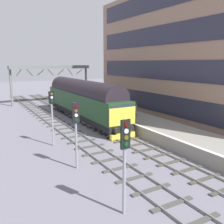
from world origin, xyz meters
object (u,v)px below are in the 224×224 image
object	(u,v)px
signal_post_near	(125,154)
signal_post_mid	(76,126)
signal_post_far	(52,111)
platform_number_sign	(136,109)
diesel_locomotive	(83,99)
waiting_passenger	(135,107)

from	to	relation	value
signal_post_near	signal_post_mid	world-z (taller)	signal_post_near
signal_post_mid	signal_post_far	distance (m)	5.13
signal_post_near	platform_number_sign	size ratio (longest dim) A/B	2.10
diesel_locomotive	signal_post_near	distance (m)	19.30
waiting_passenger	signal_post_near	bearing A→B (deg)	122.76
diesel_locomotive	waiting_passenger	xyz separation A→B (m)	(3.83, -5.18, -0.49)
platform_number_sign	waiting_passenger	world-z (taller)	platform_number_sign
diesel_locomotive	signal_post_mid	bearing A→B (deg)	-114.72
signal_post_near	signal_post_far	distance (m)	10.76
diesel_locomotive	signal_post_mid	world-z (taller)	diesel_locomotive
diesel_locomotive	signal_post_far	bearing A→B (deg)	-127.60
signal_post_near	platform_number_sign	bearing A→B (deg)	53.11
signal_post_far	waiting_passenger	bearing A→B (deg)	14.11
diesel_locomotive	waiting_passenger	bearing A→B (deg)	-53.54
signal_post_mid	signal_post_far	size ratio (longest dim) A/B	0.96
waiting_passenger	diesel_locomotive	bearing A→B (deg)	15.55
signal_post_near	signal_post_mid	distance (m)	5.63
signal_post_far	diesel_locomotive	bearing A→B (deg)	52.40
signal_post_far	waiting_passenger	distance (m)	10.04
platform_number_sign	signal_post_mid	bearing A→B (deg)	-148.03
platform_number_sign	waiting_passenger	distance (m)	3.17
diesel_locomotive	waiting_passenger	distance (m)	6.46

